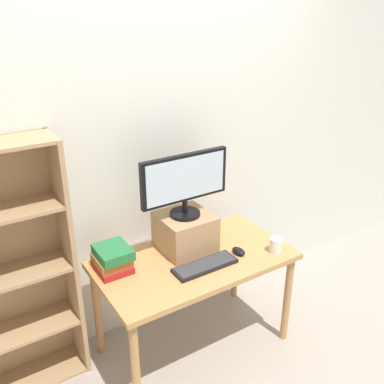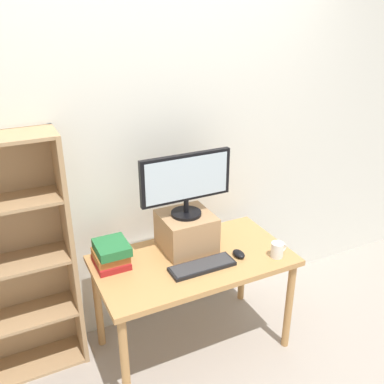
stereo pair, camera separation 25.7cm
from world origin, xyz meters
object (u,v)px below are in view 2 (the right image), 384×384
Objects in this scene: desk at (193,269)px; book_stack at (111,254)px; computer_monitor at (186,181)px; keyboard at (202,266)px; coffee_mug at (278,250)px; riser_box at (186,231)px; computer_mouse at (239,254)px.

book_stack is at bearing 161.58° from desk.
desk is 2.08× the size of computer_monitor.
coffee_mug reaches higher than keyboard.
riser_box is 0.80× the size of keyboard.
computer_monitor is 5.35× the size of coffee_mug.
riser_box is at bearing 85.54° from keyboard.
computer_mouse is 0.80m from book_stack.
coffee_mug reaches higher than desk.
riser_box reaches higher than book_stack.
computer_mouse is at bearing -19.66° from book_stack.
book_stack reaches higher than desk.
desk is 0.15m from keyboard.
book_stack reaches higher than computer_mouse.
computer_monitor reaches higher than computer_mouse.
desk is 0.31m from computer_mouse.
computer_mouse reaches higher than desk.
book_stack is (-0.50, 0.02, -0.40)m from computer_monitor.
computer_mouse reaches higher than keyboard.
computer_mouse is at bearing 2.77° from keyboard.
riser_box reaches higher than coffee_mug.
coffee_mug is at bearing -23.95° from desk.
desk is 0.53m from book_stack.
coffee_mug is (0.97, -0.38, -0.03)m from book_stack.
computer_monitor is 0.64m from book_stack.
keyboard is at bearing -91.04° from desk.
riser_box is at bearing -2.37° from book_stack.
computer_mouse is (0.27, -0.11, 0.10)m from desk.
computer_mouse is 0.93× the size of coffee_mug.
book_stack is 2.02× the size of coffee_mug.
desk is 11.12× the size of coffee_mug.
computer_monitor reaches higher than desk.
computer_mouse is 0.25m from coffee_mug.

